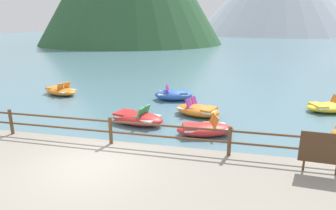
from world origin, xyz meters
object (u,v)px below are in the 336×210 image
object	(u,v)px
pedal_boat_4	(174,95)
pedal_boat_5	(136,118)
pedal_boat_2	(60,91)
pedal_boat_6	(205,129)
pedal_boat_0	(330,107)
sign_board	(323,149)
pedal_boat_3	(198,110)

from	to	relation	value
pedal_boat_4	pedal_boat_5	size ratio (longest dim) A/B	0.87
pedal_boat_2	pedal_boat_6	world-z (taller)	pedal_boat_6
pedal_boat_0	pedal_boat_4	bearing A→B (deg)	176.64
pedal_boat_4	pedal_boat_0	bearing A→B (deg)	-3.36
pedal_boat_2	pedal_boat_5	size ratio (longest dim) A/B	0.96
pedal_boat_2	pedal_boat_4	distance (m)	7.31
pedal_boat_0	pedal_boat_4	distance (m)	8.35
pedal_boat_0	pedal_boat_6	size ratio (longest dim) A/B	1.10
sign_board	pedal_boat_0	size ratio (longest dim) A/B	0.42
pedal_boat_3	pedal_boat_4	world-z (taller)	pedal_boat_4
pedal_boat_5	pedal_boat_6	world-z (taller)	pedal_boat_5
sign_board	pedal_boat_3	size ratio (longest dim) A/B	0.46
sign_board	pedal_boat_0	bearing A→B (deg)	72.52
pedal_boat_4	pedal_boat_6	bearing A→B (deg)	-65.22
pedal_boat_0	pedal_boat_3	distance (m)	6.92
pedal_boat_5	pedal_boat_6	xyz separation A→B (m)	(3.16, -0.68, -0.03)
pedal_boat_5	pedal_boat_4	bearing A→B (deg)	80.47
pedal_boat_4	pedal_boat_2	bearing A→B (deg)	-176.94
sign_board	pedal_boat_4	size ratio (longest dim) A/B	0.49
pedal_boat_2	pedal_boat_5	world-z (taller)	pedal_boat_5
pedal_boat_4	pedal_boat_6	xyz separation A→B (m)	(2.40, -5.20, -0.05)
pedal_boat_0	pedal_boat_6	distance (m)	7.58
pedal_boat_5	pedal_boat_6	distance (m)	3.23
sign_board	pedal_boat_0	world-z (taller)	sign_board
sign_board	pedal_boat_2	size ratio (longest dim) A/B	0.44
pedal_boat_0	pedal_boat_5	size ratio (longest dim) A/B	1.01
pedal_boat_3	pedal_boat_4	bearing A→B (deg)	123.63
pedal_boat_5	sign_board	bearing A→B (deg)	-29.56
pedal_boat_4	pedal_boat_6	distance (m)	5.73
pedal_boat_2	pedal_boat_5	bearing A→B (deg)	-32.32
pedal_boat_5	pedal_boat_2	bearing A→B (deg)	147.68
pedal_boat_4	pedal_boat_5	xyz separation A→B (m)	(-0.76, -4.53, -0.02)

